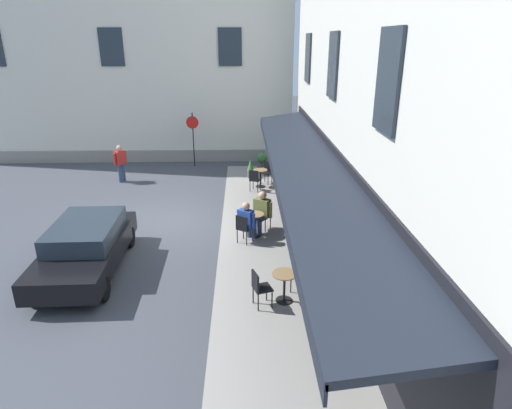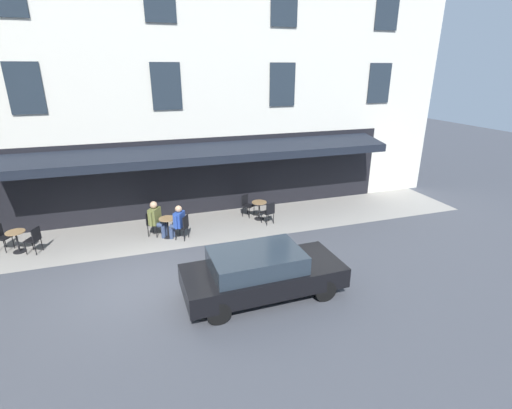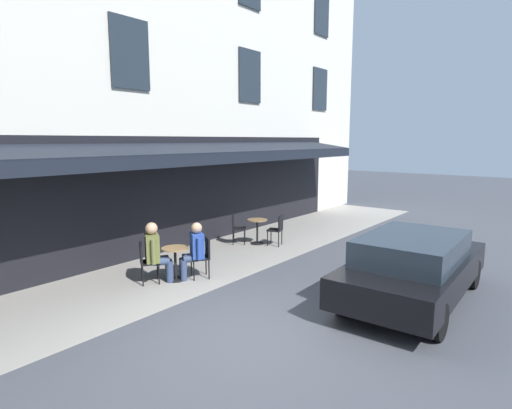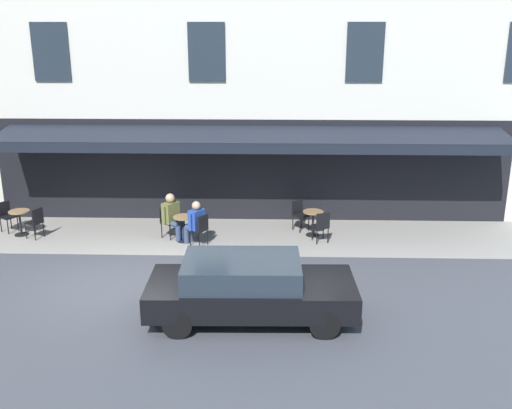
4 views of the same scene
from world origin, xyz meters
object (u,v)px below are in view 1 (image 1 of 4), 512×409
potted_plant_by_steps (262,161)px  seated_companion_in_blue (247,220)px  cafe_chair_black_by_window (304,272)px  cafe_table_streetside (255,221)px  seated_patron_in_olive (261,211)px  no_parking_sign (193,130)px  cafe_table_near_entrance (284,283)px  cafe_chair_black_back_row (267,171)px  cafe_chair_black_facing_street (259,286)px  walking_pedestrian_in_red (120,161)px  cafe_table_mid_terrace (260,176)px  parked_car_black (86,246)px  potted_plant_entrance_right (251,168)px  cafe_chair_black_kerbside (265,213)px  cafe_chair_black_corner_left (243,227)px  cafe_chair_black_corner_right (255,179)px  potted_plant_entrance_left (270,161)px

potted_plant_by_steps → seated_companion_in_blue: bearing=174.2°
cafe_chair_black_by_window → cafe_table_streetside: 3.51m
seated_patron_in_olive → no_parking_sign: bearing=20.5°
cafe_table_near_entrance → cafe_chair_black_back_row: bearing=-0.7°
cafe_chair_black_facing_street → walking_pedestrian_in_red: size_ratio=0.56×
cafe_chair_black_back_row → cafe_chair_black_by_window: bearing=-177.4°
cafe_table_mid_terrace → parked_car_black: parked_car_black is taller
potted_plant_by_steps → no_parking_sign: bearing=79.9°
cafe_chair_black_by_window → cafe_table_near_entrance: bearing=127.3°
potted_plant_entrance_right → parked_car_black: (-8.31, 4.54, 0.28)m
cafe_chair_black_kerbside → potted_plant_entrance_right: cafe_chair_black_kerbside is taller
cafe_chair_black_corner_left → cafe_table_near_entrance: bearing=-163.4°
walking_pedestrian_in_red → seated_patron_in_olive: bearing=-133.0°
cafe_chair_black_corner_left → parked_car_black: (-1.52, 4.19, 0.16)m
cafe_table_near_entrance → cafe_table_streetside: same height
cafe_chair_black_by_window → cafe_chair_black_kerbside: (3.87, 0.76, 0.00)m
cafe_chair_black_corner_right → potted_plant_entrance_right: cafe_chair_black_corner_right is taller
seated_patron_in_olive → walking_pedestrian_in_red: size_ratio=0.83×
cafe_table_streetside → cafe_chair_black_by_window: bearing=-161.7°
potted_plant_entrance_left → cafe_chair_black_by_window: bearing=-178.9°
potted_plant_entrance_right → potted_plant_by_steps: potted_plant_entrance_right is taller
cafe_chair_black_corner_right → potted_plant_by_steps: (3.30, -0.45, -0.15)m
walking_pedestrian_in_red → no_parking_sign: bearing=-50.2°
cafe_chair_black_by_window → cafe_chair_black_corner_right: same height
seated_companion_in_blue → walking_pedestrian_in_red: 8.18m
cafe_chair_black_facing_street → parked_car_black: bearing=67.5°
cafe_chair_black_by_window → potted_plant_by_steps: cafe_chair_black_by_window is taller
seated_patron_in_olive → no_parking_sign: (7.87, 2.95, 1.08)m
cafe_chair_black_back_row → potted_plant_by_steps: bearing=3.4°
cafe_table_mid_terrace → seated_patron_in_olive: seated_patron_in_olive is taller
no_parking_sign → potted_plant_entrance_right: (-1.96, -2.72, -1.37)m
walking_pedestrian_in_red → potted_plant_by_steps: (1.83, -6.19, -0.55)m
cafe_chair_black_by_window → cafe_chair_black_kerbside: size_ratio=1.00×
seated_patron_in_olive → potted_plant_entrance_right: seated_patron_in_olive is taller
cafe_chair_black_corner_right → cafe_table_streetside: cafe_chair_black_corner_right is taller
cafe_chair_black_kerbside → potted_plant_entrance_right: bearing=3.4°
cafe_chair_black_corner_left → potted_plant_entrance_left: 7.60m
cafe_chair_black_facing_street → cafe_table_mid_terrace: size_ratio=1.21×
cafe_chair_black_by_window → potted_plant_entrance_left: potted_plant_entrance_left is taller
seated_companion_in_blue → cafe_chair_black_corner_right: bearing=-4.4°
cafe_chair_black_corner_left → no_parking_sign: (8.74, 2.37, 1.25)m
cafe_table_near_entrance → cafe_chair_black_corner_left: 3.33m
cafe_chair_black_facing_street → cafe_chair_black_kerbside: 4.47m
cafe_chair_black_by_window → seated_patron_in_olive: 3.79m
walking_pedestrian_in_red → parked_car_black: 7.92m
cafe_table_near_entrance → parked_car_black: 5.41m
cafe_chair_black_facing_street → walking_pedestrian_in_red: 11.23m
cafe_chair_black_kerbside → potted_plant_entrance_left: 6.46m
cafe_chair_black_by_window → cafe_table_mid_terrace: bearing=5.0°
cafe_chair_black_facing_street → potted_plant_entrance_right: size_ratio=1.03×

